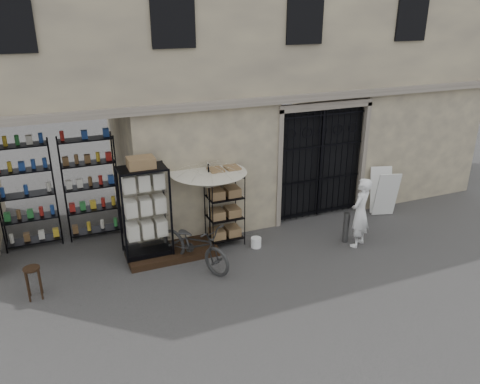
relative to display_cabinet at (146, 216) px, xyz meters
name	(u,v)px	position (x,y,z in m)	size (l,w,h in m)	color
ground	(299,267)	(2.92, -1.61, -1.04)	(80.00, 80.00, 0.00)	black
main_building	(230,38)	(2.92, 2.39, 3.46)	(14.00, 4.00, 9.00)	tan
shop_recess	(62,188)	(-1.58, 1.19, 0.46)	(3.00, 1.70, 3.00)	black
shop_shelving	(60,191)	(-1.63, 1.69, 0.21)	(2.70, 0.50, 2.50)	black
iron_gate	(317,161)	(4.67, 0.66, 0.46)	(2.50, 0.21, 3.00)	black
step_platform	(172,252)	(0.52, -0.06, -0.97)	(2.00, 0.90, 0.15)	black
display_cabinet	(146,216)	(0.00, 0.00, 0.00)	(1.12, 0.86, 2.15)	black
wire_rack	(225,209)	(1.84, 0.05, -0.17)	(0.84, 0.65, 1.79)	black
market_umbrella	(209,176)	(1.46, 0.02, 0.71)	(1.65, 1.68, 2.43)	black
white_bucket	(256,242)	(2.43, -0.44, -0.92)	(0.24, 0.24, 0.24)	white
bicycle	(196,265)	(0.87, -0.70, -1.04)	(0.68, 1.02, 1.94)	black
wooden_stool	(34,282)	(-2.34, -0.67, -0.70)	(0.35, 0.35, 0.66)	black
steel_bollard	(346,227)	(4.51, -1.01, -0.66)	(0.14, 0.14, 0.76)	#535353
shopkeeper	(357,245)	(4.68, -1.27, -1.04)	(0.61, 1.67, 0.40)	white
easel_sign	(384,192)	(6.35, -0.04, -0.40)	(0.75, 0.81, 1.24)	silver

